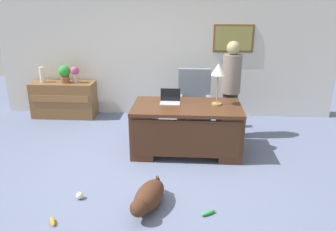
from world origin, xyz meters
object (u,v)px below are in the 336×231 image
vase_with_flowers (75,73)px  vase_empty (42,75)px  credenza (64,100)px  dog_toy_plush (208,213)px  potted_plant (64,73)px  armchair (194,105)px  laptop (170,100)px  dog_lying (148,197)px  person_standing (231,89)px  desk_lamp (218,72)px  desk (187,127)px  dog_toy_ball (80,196)px  dog_toy_bone (53,221)px

vase_with_flowers → vase_empty: size_ratio=1.07×
credenza → dog_toy_plush: 4.39m
vase_empty → potted_plant: potted_plant is taller
armchair → vase_with_flowers: 2.56m
laptop → vase_with_flowers: (-2.04, 1.43, 0.10)m
dog_lying → potted_plant: bearing=123.4°
person_standing → laptop: size_ratio=5.37×
armchair → desk_lamp: desk_lamp is taller
dog_lying → vase_empty: 4.19m
person_standing → dog_lying: 2.71m
desk → potted_plant: bearing=148.1°
desk_lamp → potted_plant: (-3.01, 1.47, -0.37)m
desk → potted_plant: size_ratio=4.77×
person_standing → desk_lamp: size_ratio=2.61×
dog_toy_ball → dog_toy_plush: size_ratio=0.48×
credenza → desk_lamp: desk_lamp is taller
armchair → vase_empty: size_ratio=3.65×
armchair → dog_lying: armchair is taller
laptop → dog_toy_plush: bearing=-73.1°
vase_with_flowers → potted_plant: (-0.22, 0.00, -0.01)m
dog_lying → dog_toy_ball: 0.90m
credenza → dog_lying: bearing=-55.8°
dog_toy_bone → armchair: bearing=61.6°
dog_toy_bone → dog_toy_ball: bearing=73.3°
desk_lamp → dog_toy_ball: size_ratio=7.05×
dog_lying → desk_lamp: (0.90, 1.73, 1.16)m
dog_lying → dog_toy_plush: dog_lying is taller
dog_lying → potted_plant: potted_plant is taller
vase_empty → dog_toy_plush: (3.31, -3.28, -0.87)m
credenza → dog_toy_bone: (1.15, -3.56, -0.35)m
armchair → potted_plant: armchair is taller
credenza → dog_lying: credenza is taller
credenza → laptop: laptop is taller
desk → vase_empty: (-3.02, 1.58, 0.47)m
desk_lamp → dog_toy_plush: size_ratio=3.38×
vase_with_flowers → dog_toy_bone: bearing=-76.5°
dog_lying → vase_empty: (-2.59, 3.21, 0.74)m
desk → dog_lying: bearing=-104.7°
credenza → vase_with_flowers: bearing=0.3°
dog_lying → vase_empty: vase_empty is taller
desk_lamp → vase_empty: (-3.49, 1.47, -0.41)m
vase_with_flowers → dog_toy_plush: bearing=-51.5°
desk → dog_toy_plush: desk is taller
dog_toy_ball → dog_toy_bone: bearing=-106.7°
person_standing → desk_lamp: (-0.28, -0.59, 0.42)m
desk_lamp → dog_toy_plush: bearing=-95.8°
armchair → person_standing: person_standing is taller
desk_lamp → potted_plant: 3.37m
vase_empty → dog_toy_bone: vase_empty is taller
person_standing → laptop: 1.17m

